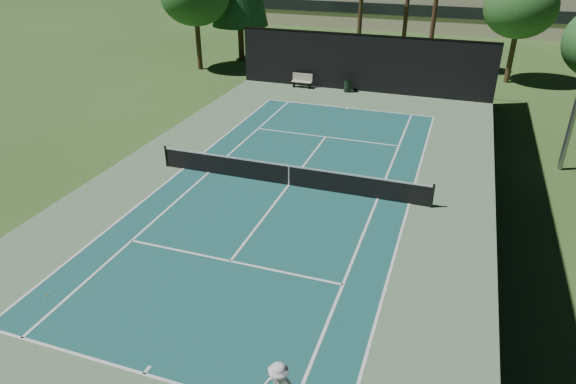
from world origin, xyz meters
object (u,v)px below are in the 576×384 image
tennis_ball_b (313,166)px  tennis_ball_c (310,152)px  park_bench (302,80)px  trash_bin (348,85)px  tennis_ball_a (47,295)px  tennis_net (289,174)px  tennis_ball_d (219,141)px

tennis_ball_b → tennis_ball_c: 1.78m
park_bench → trash_bin: park_bench is taller
tennis_ball_b → tennis_ball_c: size_ratio=0.92×
tennis_ball_a → park_bench: bearing=89.0°
tennis_ball_b → tennis_ball_a: bearing=-112.9°
tennis_net → tennis_ball_b: size_ratio=197.79×
tennis_ball_c → trash_bin: bearing=93.6°
tennis_ball_c → tennis_ball_b: bearing=-69.1°
tennis_ball_c → trash_bin: (-0.72, 11.50, 0.44)m
tennis_ball_d → tennis_ball_b: bearing=-14.5°
tennis_ball_c → trash_bin: 11.53m
tennis_ball_c → tennis_ball_d: bearing=-178.4°
trash_bin → tennis_net: bearing=-86.7°
tennis_ball_d → trash_bin: size_ratio=0.07×
tennis_ball_c → park_bench: park_bench is taller
tennis_ball_a → tennis_ball_b: 13.52m
tennis_ball_a → tennis_ball_b: size_ratio=0.99×
tennis_net → tennis_ball_b: bearing=79.0°
tennis_ball_c → park_bench: bearing=109.8°
tennis_ball_c → tennis_ball_d: (-5.24, -0.15, -0.00)m
tennis_ball_c → tennis_net: bearing=-87.5°
tennis_ball_b → tennis_ball_d: size_ratio=0.93×
tennis_ball_d → park_bench: 11.74m
tennis_ball_c → tennis_ball_d: 5.24m
tennis_net → tennis_ball_a: (-4.79, -10.10, -0.53)m
tennis_ball_d → park_bench: (1.09, 11.68, 0.51)m
tennis_ball_b → tennis_ball_d: tennis_ball_d is taller
tennis_ball_b → tennis_ball_d: (-5.87, 1.51, 0.00)m
tennis_ball_a → park_bench: size_ratio=0.04×
tennis_ball_b → trash_bin: size_ratio=0.07×
tennis_ball_a → tennis_ball_b: bearing=67.1°
tennis_ball_a → tennis_ball_c: tennis_ball_c is taller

